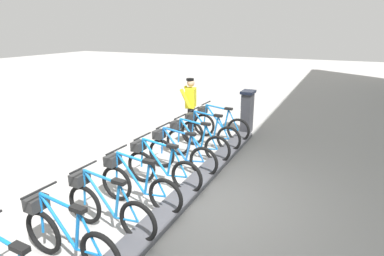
# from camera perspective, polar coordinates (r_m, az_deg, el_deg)

# --- Properties ---
(ground_plane) EXTENTS (60.00, 60.00, 0.00)m
(ground_plane) POSITION_cam_1_polar(r_m,az_deg,el_deg) (6.20, -1.45, -12.17)
(ground_plane) COLOR #A3A19D
(dock_rail_base) EXTENTS (0.44, 8.12, 0.10)m
(dock_rail_base) POSITION_cam_1_polar(r_m,az_deg,el_deg) (6.18, -1.45, -11.76)
(dock_rail_base) COLOR #47474C
(dock_rail_base) RESTS_ON ground
(payment_kiosk) EXTENTS (0.36, 0.52, 1.28)m
(payment_kiosk) POSITION_cam_1_polar(r_m,az_deg,el_deg) (9.81, 9.68, 2.96)
(payment_kiosk) COLOR #38383D
(payment_kiosk) RESTS_ON ground
(bike_docked_0) EXTENTS (1.72, 0.54, 1.02)m
(bike_docked_0) POSITION_cam_1_polar(r_m,az_deg,el_deg) (9.21, 4.66, 0.69)
(bike_docked_0) COLOR black
(bike_docked_0) RESTS_ON ground
(bike_docked_1) EXTENTS (1.72, 0.54, 1.02)m
(bike_docked_1) POSITION_cam_1_polar(r_m,az_deg,el_deg) (8.49, 2.73, -0.72)
(bike_docked_1) COLOR black
(bike_docked_1) RESTS_ON ground
(bike_docked_2) EXTENTS (1.72, 0.54, 1.02)m
(bike_docked_2) POSITION_cam_1_polar(r_m,az_deg,el_deg) (7.78, 0.44, -2.40)
(bike_docked_2) COLOR black
(bike_docked_2) RESTS_ON ground
(bike_docked_3) EXTENTS (1.72, 0.54, 1.02)m
(bike_docked_3) POSITION_cam_1_polar(r_m,az_deg,el_deg) (7.10, -2.31, -4.40)
(bike_docked_3) COLOR black
(bike_docked_3) RESTS_ON ground
(bike_docked_4) EXTENTS (1.72, 0.54, 1.02)m
(bike_docked_4) POSITION_cam_1_polar(r_m,az_deg,el_deg) (6.44, -5.65, -6.80)
(bike_docked_4) COLOR black
(bike_docked_4) RESTS_ON ground
(bike_docked_5) EXTENTS (1.72, 0.54, 1.02)m
(bike_docked_5) POSITION_cam_1_polar(r_m,az_deg,el_deg) (5.83, -9.77, -9.69)
(bike_docked_5) COLOR black
(bike_docked_5) RESTS_ON ground
(bike_docked_6) EXTENTS (1.72, 0.54, 1.02)m
(bike_docked_6) POSITION_cam_1_polar(r_m,az_deg,el_deg) (5.27, -14.90, -13.16)
(bike_docked_6) COLOR black
(bike_docked_6) RESTS_ON ground
(bike_docked_7) EXTENTS (1.72, 0.54, 1.02)m
(bike_docked_7) POSITION_cam_1_polar(r_m,az_deg,el_deg) (4.78, -21.36, -17.24)
(bike_docked_7) COLOR black
(bike_docked_7) RESTS_ON ground
(worker_near_rack) EXTENTS (0.51, 0.68, 1.66)m
(worker_near_rack) POSITION_cam_1_polar(r_m,az_deg,el_deg) (9.48, -0.28, 4.21)
(worker_near_rack) COLOR white
(worker_near_rack) RESTS_ON ground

